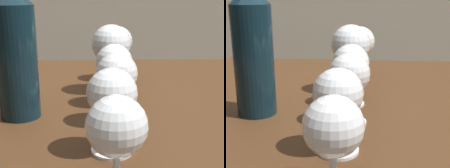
% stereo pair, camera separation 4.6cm
% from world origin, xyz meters
% --- Properties ---
extents(dining_table, '(1.56, 0.89, 0.76)m').
position_xyz_m(dining_table, '(0.00, 0.00, 0.67)').
color(dining_table, '#472B16').
rests_on(dining_table, ground_plane).
extents(wine_glass_port, '(0.07, 0.07, 0.12)m').
position_xyz_m(wine_glass_port, '(-0.05, -0.33, 0.84)').
color(wine_glass_port, white).
rests_on(wine_glass_port, dining_table).
extents(wine_glass_pinot, '(0.07, 0.07, 0.13)m').
position_xyz_m(wine_glass_pinot, '(-0.05, -0.22, 0.84)').
color(wine_glass_pinot, white).
rests_on(wine_glass_pinot, dining_table).
extents(wine_glass_chardonnay, '(0.07, 0.07, 0.13)m').
position_xyz_m(wine_glass_chardonnay, '(-0.04, -0.11, 0.85)').
color(wine_glass_chardonnay, white).
rests_on(wine_glass_chardonnay, dining_table).
extents(wine_glass_amber, '(0.08, 0.08, 0.13)m').
position_xyz_m(wine_glass_amber, '(-0.04, -0.01, 0.84)').
color(wine_glass_amber, white).
rests_on(wine_glass_amber, dining_table).
extents(wine_glass_white, '(0.09, 0.09, 0.16)m').
position_xyz_m(wine_glass_white, '(-0.04, 0.08, 0.87)').
color(wine_glass_white, white).
rests_on(wine_glass_white, dining_table).
extents(wine_glass_rose, '(0.08, 0.08, 0.14)m').
position_xyz_m(wine_glass_rose, '(-0.02, 0.19, 0.86)').
color(wine_glass_rose, white).
rests_on(wine_glass_rose, dining_table).
extents(wine_bottle, '(0.08, 0.08, 0.33)m').
position_xyz_m(wine_bottle, '(-0.22, -0.08, 0.88)').
color(wine_bottle, '#0F232D').
rests_on(wine_bottle, dining_table).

